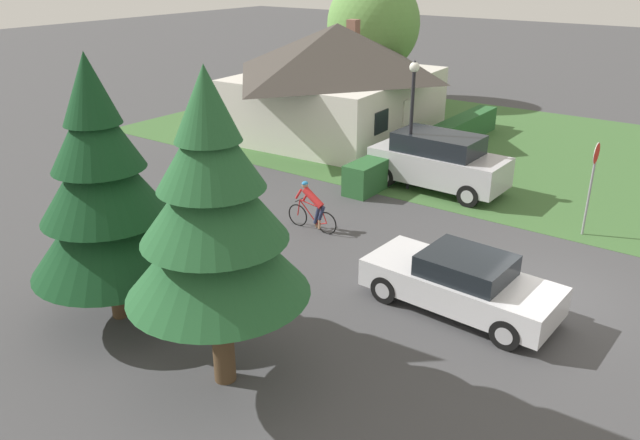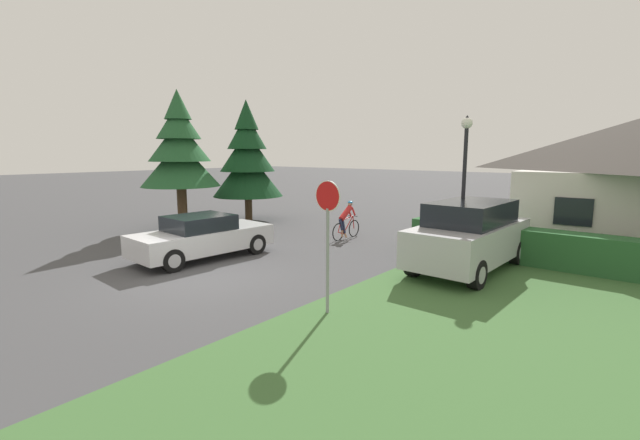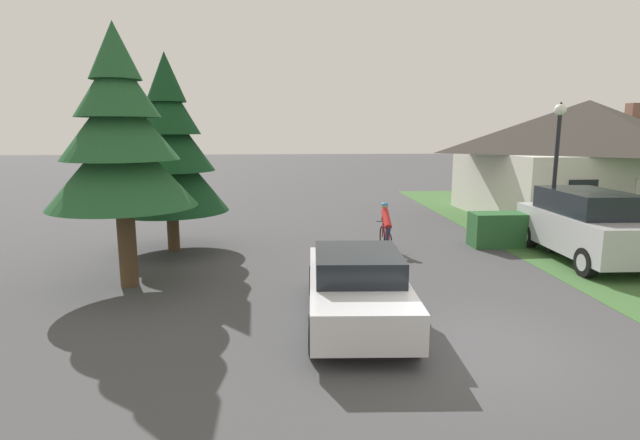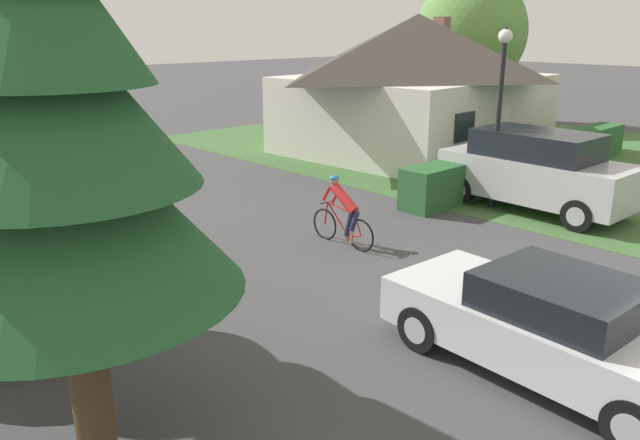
% 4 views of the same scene
% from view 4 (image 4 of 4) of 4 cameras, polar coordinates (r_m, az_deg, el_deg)
% --- Properties ---
extents(cottage_house, '(10.00, 8.30, 4.96)m').
position_cam_4_polar(cottage_house, '(24.05, 8.78, 12.46)').
color(cottage_house, beige).
rests_on(cottage_house, ground).
extents(hedge_row, '(11.85, 0.90, 1.09)m').
position_cam_4_polar(hedge_row, '(20.58, 18.74, 5.25)').
color(hedge_row, '#285B2D').
rests_on(hedge_row, ground).
extents(sedan_left_lane, '(2.08, 4.58, 1.42)m').
position_cam_4_polar(sedan_left_lane, '(8.95, 20.37, -9.12)').
color(sedan_left_lane, silver).
rests_on(sedan_left_lane, ground).
extents(cyclist, '(0.44, 1.80, 1.51)m').
position_cam_4_polar(cyclist, '(13.27, 2.12, 0.69)').
color(cyclist, black).
rests_on(cyclist, ground).
extents(parked_suv_right, '(2.14, 4.79, 2.02)m').
position_cam_4_polar(parked_suv_right, '(16.74, 19.15, 4.29)').
color(parked_suv_right, '#B7B7BC').
rests_on(parked_suv_right, ground).
extents(street_lamp, '(0.34, 0.34, 4.53)m').
position_cam_4_polar(street_lamp, '(16.35, 16.21, 11.44)').
color(street_lamp, black).
rests_on(street_lamp, ground).
extents(conifer_tall_near, '(3.39, 3.39, 6.11)m').
position_cam_4_polar(conifer_tall_near, '(6.41, -22.74, 7.14)').
color(conifer_tall_near, '#4C3823').
rests_on(conifer_tall_near, ground).
extents(deciduous_tree_right, '(5.13, 5.13, 6.92)m').
position_cam_4_polar(deciduous_tree_right, '(31.26, 13.64, 16.29)').
color(deciduous_tree_right, '#4C3823').
rests_on(deciduous_tree_right, ground).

